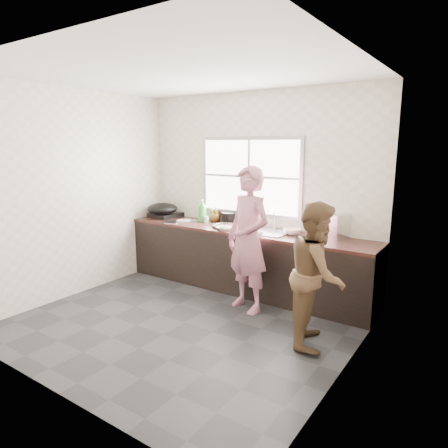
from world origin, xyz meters
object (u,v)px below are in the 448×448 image
Objects in this scene: glass_jar at (206,219)px; dish_rack at (331,225)px; bottle_green at (203,210)px; plate_food at (184,221)px; person_side at (317,274)px; bowl_mince at (224,228)px; bowl_held at (258,232)px; burner at (166,215)px; pot_lid_left at (172,222)px; bottle_brown_tall at (216,215)px; cutting_board at (225,226)px; bowl_crabs at (292,232)px; black_pot at (229,218)px; wok at (162,209)px; bottle_brown_short at (215,216)px; pot_lid_right at (190,221)px; woman at (248,244)px.

dish_rack is at bearing 4.22° from glass_jar.
plate_food is at bearing -147.88° from bottle_green.
person_side reaches higher than bowl_mince.
bowl_held is 1.87m from burner.
bottle_green is at bearing 162.45° from glass_jar.
dish_rack reaches higher than glass_jar.
dish_rack reaches higher than burner.
bottle_green is 0.75m from burner.
bowl_held reaches higher than pot_lid_left.
bowl_mince is 0.49× the size of dish_rack.
bowl_mince is 1.39m from burner.
bottle_brown_tall is at bearing 32.34° from plate_food.
dish_rack is (1.41, 0.27, 0.14)m from cutting_board.
bowl_mince is 0.90m from bowl_crabs.
bowl_mince is at bearing -143.42° from dish_rack.
black_pot is 0.43m from bottle_green.
bottle_brown_tall is (-1.30, 0.15, 0.08)m from bowl_crabs.
pot_lid_left is at bearing -134.58° from bottle_green.
bowl_mince is at bearing -13.49° from burner.
bottle_brown_tall is (0.17, 0.11, -0.06)m from bottle_green.
bottle_brown_tall reaches higher than glass_jar.
bowl_mince is at bearing -160.95° from bowl_crabs.
person_side is at bearing -18.77° from burner.
wok reaches higher than cutting_board.
bottle_brown_short is at bearing 59.85° from glass_jar.
cutting_board is 1.22m from wok.
person_side is 1.21m from bowl_crabs.
bottle_green reaches higher than black_pot.
bowl_crabs is at bearing 7.56° from cutting_board.
glass_jar is at bearing -120.15° from bottle_brown_short.
plate_food is (-1.71, -0.11, -0.02)m from bowl_crabs.
bottle_brown_short is (-0.01, -0.02, -0.01)m from bottle_brown_tall.
black_pot is at bearing 14.73° from bottle_green.
glass_jar reaches higher than bowl_mince.
pot_lid_left is at bearing 179.70° from bowl_mince.
bowl_crabs reaches higher than pot_lid_left.
bowl_mince is at bearing -176.48° from bowl_held.
bottle_brown_tall is at bearing -162.11° from dish_rack.
wok is at bearing -169.83° from bottle_green.
bowl_crabs is at bearing 19.05° from bowl_mince.
bowl_mince is 0.64m from bottle_brown_tall.
bowl_mince is 0.81m from pot_lid_right.
woman is at bearing -44.56° from black_pot.
woman is 1.12m from black_pot.
cutting_board is at bearing -67.58° from black_pot.
bottle_brown_tall is 0.16m from glass_jar.
woman is 1.08m from dish_rack.
wok reaches higher than bowl_crabs.
wok is at bearing 176.63° from plate_food.
bottle_green reaches higher than plate_food.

